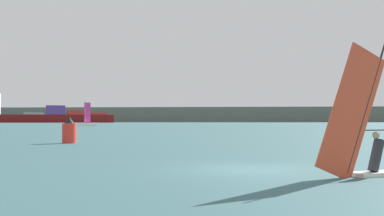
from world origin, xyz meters
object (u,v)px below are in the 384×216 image
(cargo_ship, at_px, (41,115))
(small_sailboat, at_px, (85,124))
(channel_buoy, at_px, (69,131))
(windsurfer, at_px, (368,141))

(cargo_ship, xyz_separation_m, small_sailboat, (65.90, -384.48, -7.57))
(channel_buoy, bearing_deg, windsurfer, -65.73)
(channel_buoy, xyz_separation_m, small_sailboat, (-5.05, 133.86, -0.08))
(windsurfer, xyz_separation_m, cargo_ship, (-81.63, 542.02, 7.33))
(windsurfer, relative_size, cargo_ship, 0.03)
(cargo_ship, xyz_separation_m, channel_buoy, (70.95, -518.34, -7.50))
(small_sailboat, bearing_deg, channel_buoy, 63.90)
(channel_buoy, distance_m, small_sailboat, 133.95)
(cargo_ship, relative_size, small_sailboat, 16.29)
(channel_buoy, relative_size, small_sailboat, 0.22)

